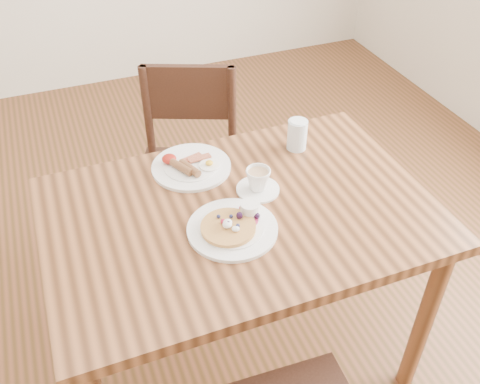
{
  "coord_description": "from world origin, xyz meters",
  "views": [
    {
      "loc": [
        -0.45,
        -1.16,
        1.84
      ],
      "look_at": [
        0.0,
        0.0,
        0.82
      ],
      "focal_mm": 40.0,
      "sensor_mm": 36.0,
      "label": 1
    }
  ],
  "objects_px": {
    "dining_table": "(240,233)",
    "breakfast_plate": "(190,166)",
    "water_glass": "(297,135)",
    "teacup_saucer": "(258,182)",
    "pancake_plate": "(233,226)",
    "chair_far": "(189,164)"
  },
  "relations": [
    {
      "from": "dining_table",
      "to": "teacup_saucer",
      "type": "relative_size",
      "value": 8.57
    },
    {
      "from": "water_glass",
      "to": "pancake_plate",
      "type": "bearing_deg",
      "value": -138.59
    },
    {
      "from": "chair_far",
      "to": "pancake_plate",
      "type": "relative_size",
      "value": 3.26
    },
    {
      "from": "dining_table",
      "to": "breakfast_plate",
      "type": "xyz_separation_m",
      "value": [
        -0.08,
        0.26,
        0.11
      ]
    },
    {
      "from": "teacup_saucer",
      "to": "water_glass",
      "type": "height_order",
      "value": "water_glass"
    },
    {
      "from": "dining_table",
      "to": "breakfast_plate",
      "type": "bearing_deg",
      "value": 107.36
    },
    {
      "from": "water_glass",
      "to": "teacup_saucer",
      "type": "bearing_deg",
      "value": -141.86
    },
    {
      "from": "dining_table",
      "to": "teacup_saucer",
      "type": "distance_m",
      "value": 0.17
    },
    {
      "from": "teacup_saucer",
      "to": "water_glass",
      "type": "distance_m",
      "value": 0.28
    },
    {
      "from": "pancake_plate",
      "to": "water_glass",
      "type": "relative_size",
      "value": 2.44
    },
    {
      "from": "breakfast_plate",
      "to": "water_glass",
      "type": "xyz_separation_m",
      "value": [
        0.39,
        -0.02,
        0.04
      ]
    },
    {
      "from": "chair_far",
      "to": "breakfast_plate",
      "type": "bearing_deg",
      "value": 98.14
    },
    {
      "from": "dining_table",
      "to": "water_glass",
      "type": "bearing_deg",
      "value": 37.89
    },
    {
      "from": "pancake_plate",
      "to": "dining_table",
      "type": "bearing_deg",
      "value": 56.51
    },
    {
      "from": "water_glass",
      "to": "chair_far",
      "type": "bearing_deg",
      "value": 127.29
    },
    {
      "from": "teacup_saucer",
      "to": "dining_table",
      "type": "bearing_deg",
      "value": -142.75
    },
    {
      "from": "chair_far",
      "to": "pancake_plate",
      "type": "bearing_deg",
      "value": 107.22
    },
    {
      "from": "pancake_plate",
      "to": "teacup_saucer",
      "type": "bearing_deg",
      "value": 46.04
    },
    {
      "from": "dining_table",
      "to": "chair_far",
      "type": "bearing_deg",
      "value": 88.7
    },
    {
      "from": "teacup_saucer",
      "to": "water_glass",
      "type": "xyz_separation_m",
      "value": [
        0.22,
        0.17,
        0.02
      ]
    },
    {
      "from": "chair_far",
      "to": "breakfast_plate",
      "type": "xyz_separation_m",
      "value": [
        -0.1,
        -0.37,
        0.27
      ]
    },
    {
      "from": "dining_table",
      "to": "breakfast_plate",
      "type": "height_order",
      "value": "breakfast_plate"
    }
  ]
}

